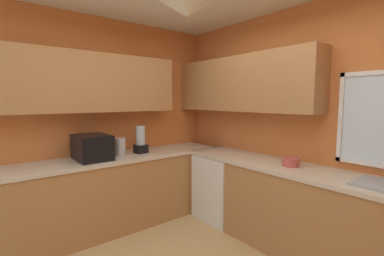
% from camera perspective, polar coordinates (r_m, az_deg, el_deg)
% --- Properties ---
extents(room_shell, '(4.04, 3.52, 2.70)m').
position_cam_1_polar(room_shell, '(2.48, 2.82, 10.12)').
color(room_shell, '#D17238').
rests_on(room_shell, ground_plane).
extents(counter_run_left, '(0.65, 3.13, 0.90)m').
position_cam_1_polar(counter_run_left, '(3.53, -17.95, -13.21)').
color(counter_run_left, '#AD7542').
rests_on(counter_run_left, ground_plane).
extents(counter_run_back, '(3.13, 0.65, 0.90)m').
position_cam_1_polar(counter_run_back, '(3.06, 23.87, -16.49)').
color(counter_run_back, '#AD7542').
rests_on(counter_run_back, ground_plane).
extents(dishwasher, '(0.60, 0.60, 0.86)m').
position_cam_1_polar(dishwasher, '(3.71, 6.60, -12.38)').
color(dishwasher, white).
rests_on(dishwasher, ground_plane).
extents(microwave, '(0.48, 0.36, 0.29)m').
position_cam_1_polar(microwave, '(3.34, -20.55, -3.86)').
color(microwave, black).
rests_on(microwave, counter_run_left).
extents(kettle, '(0.12, 0.12, 0.22)m').
position_cam_1_polar(kettle, '(3.45, -15.01, -3.94)').
color(kettle, '#B7B7BC').
rests_on(kettle, counter_run_left).
extents(bowl, '(0.18, 0.18, 0.09)m').
position_cam_1_polar(bowl, '(3.02, 20.35, -6.81)').
color(bowl, '#B74C42').
rests_on(bowl, counter_run_back).
extents(blender_appliance, '(0.15, 0.15, 0.36)m').
position_cam_1_polar(blender_appliance, '(3.58, -10.92, -2.68)').
color(blender_appliance, black).
rests_on(blender_appliance, counter_run_left).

